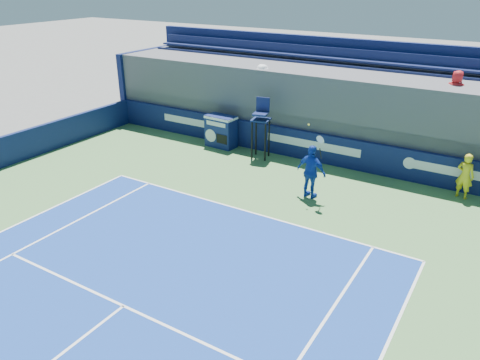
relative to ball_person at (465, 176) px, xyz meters
The scene contains 6 objects.
ball_person is the anchor object (origin of this frame).
back_hoarding 5.72m from the ball_person, behind, with size 20.40×0.21×1.20m.
match_clock 9.78m from the ball_person, behind, with size 1.36×0.80×1.40m.
umpire_chair 7.70m from the ball_person, behind, with size 0.83×0.83×2.48m.
tennis_player 5.14m from the ball_person, 148.78° to the right, with size 1.14×0.62×2.57m.
stadium_seating 6.34m from the ball_person, 155.74° to the left, with size 21.00×4.05×4.40m.
Camera 1 is at (6.78, 0.46, 6.99)m, focal length 35.00 mm.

